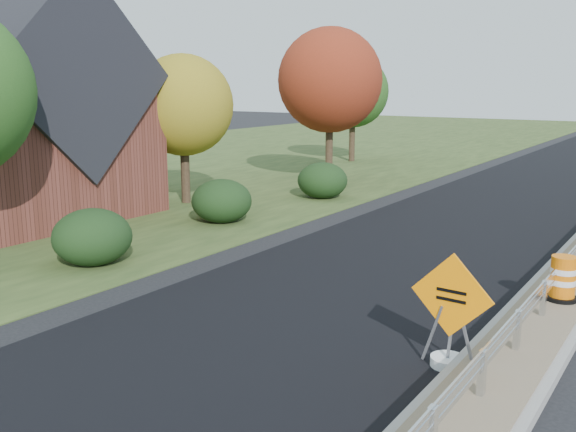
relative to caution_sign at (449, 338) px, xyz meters
The scene contains 11 objects.
grass_verge_near 28.61m from the caution_sign, 143.87° to the left, with size 30.00×120.00×0.03m, color #2E411C.
milled_overlay 17.23m from the caution_sign, 101.72° to the left, with size 7.20×120.00×0.01m, color black.
hedge_south 10.14m from the caution_sign, behind, with size 2.09×2.09×1.52m, color black.
hedge_mid 12.63m from the caution_sign, 147.07° to the left, with size 2.09×2.09×1.52m, color black.
hedge_north 16.36m from the caution_sign, 128.14° to the left, with size 2.09×2.09×1.52m, color black.
tree_near_yellow 16.99m from the caution_sign, 147.84° to the left, with size 3.96×3.96×5.88m.
tree_near_red 21.21m from the caution_sign, 125.66° to the left, with size 4.95×4.95×7.35m.
tree_near_back 29.33m from the caution_sign, 121.27° to the left, with size 4.29×4.29×6.37m.
brick_house 18.76m from the caution_sign, 167.95° to the left, with size 9.40×7.07×8.54m.
caution_sign is the anchor object (origin of this frame).
barrel_median_near 4.15m from the caution_sign, 75.60° to the left, with size 0.65×0.65×0.96m.
Camera 1 is at (2.47, -16.89, 4.77)m, focal length 40.00 mm.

